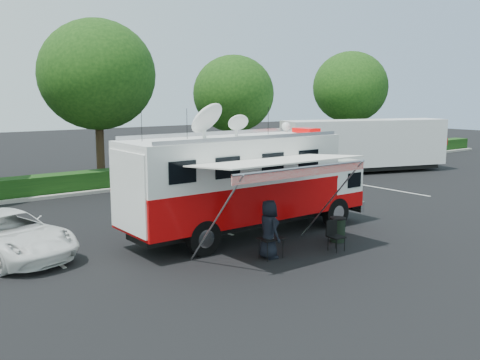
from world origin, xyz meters
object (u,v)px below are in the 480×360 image
object	(u,v)px
command_truck	(247,182)
trash_bin	(338,229)
folding_table	(271,239)
white_suv	(8,257)
semi_trailer	(365,145)

from	to	relation	value
command_truck	trash_bin	world-z (taller)	command_truck
folding_table	trash_bin	world-z (taller)	trash_bin
white_suv	semi_trailer	distance (m)	23.50
folding_table	semi_trailer	distance (m)	19.44
command_truck	white_suv	size ratio (longest dim) A/B	1.84
folding_table	white_suv	bearing A→B (deg)	141.92
command_truck	semi_trailer	world-z (taller)	command_truck
trash_bin	semi_trailer	world-z (taller)	semi_trailer
command_truck	semi_trailer	bearing A→B (deg)	26.14
command_truck	folding_table	xyz separation A→B (m)	(-1.11, -2.62, -1.32)
semi_trailer	trash_bin	bearing A→B (deg)	-143.18
white_suv	folding_table	bearing A→B (deg)	-53.86
command_truck	semi_trailer	size ratio (longest dim) A/B	0.85
white_suv	trash_bin	distance (m)	10.56
white_suv	semi_trailer	xyz separation A→B (m)	(22.84, 5.22, 1.76)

